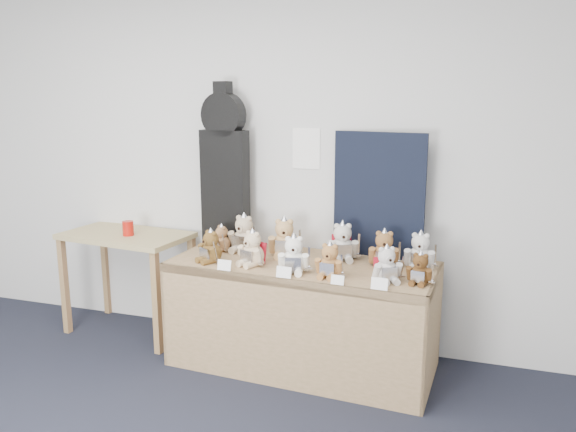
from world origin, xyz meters
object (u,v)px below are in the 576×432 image
(teddy_front_far_left, at_px, (210,248))
(teddy_back_right, at_px, (384,250))
(display_table, at_px, (299,288))
(teddy_front_centre, at_px, (294,256))
(side_table, at_px, (127,249))
(teddy_front_far_right, at_px, (387,266))
(teddy_back_end, at_px, (420,253))
(teddy_back_centre_right, at_px, (342,243))
(teddy_back_far_left, at_px, (221,239))
(teddy_front_left, at_px, (252,250))
(teddy_front_right, at_px, (330,262))
(teddy_back_left, at_px, (244,235))
(teddy_back_centre_left, at_px, (284,239))
(red_cup, at_px, (128,228))
(teddy_front_end, at_px, (420,270))
(guitar_case, at_px, (225,167))

(teddy_front_far_left, distance_m, teddy_back_right, 1.19)
(display_table, relative_size, teddy_front_centre, 6.69)
(side_table, xyz_separation_m, teddy_front_far_right, (2.11, -0.35, 0.16))
(teddy_back_right, relative_size, teddy_back_end, 1.00)
(teddy_back_centre_right, height_order, teddy_back_right, teddy_back_centre_right)
(teddy_back_far_left, bearing_deg, teddy_front_left, -0.32)
(display_table, bearing_deg, teddy_front_right, -30.49)
(teddy_back_left, bearing_deg, teddy_front_far_right, -10.53)
(teddy_front_right, xyz_separation_m, teddy_back_centre_left, (-0.42, 0.36, 0.03))
(teddy_front_far_right, relative_size, teddy_back_right, 0.91)
(red_cup, distance_m, teddy_back_centre_left, 1.27)
(teddy_front_left, height_order, teddy_front_right, teddy_front_left)
(teddy_front_far_right, distance_m, teddy_back_right, 0.32)
(teddy_front_right, xyz_separation_m, teddy_back_far_left, (-0.91, 0.35, -0.01))
(display_table, distance_m, teddy_front_left, 0.42)
(red_cup, bearing_deg, teddy_front_end, -7.07)
(red_cup, bearing_deg, teddy_front_far_right, -8.31)
(teddy_front_centre, relative_size, teddy_back_centre_right, 0.93)
(teddy_back_centre_left, bearing_deg, teddy_front_left, -130.22)
(teddy_front_far_left, relative_size, teddy_back_end, 0.91)
(teddy_front_end, bearing_deg, teddy_back_centre_right, 157.48)
(teddy_front_left, height_order, teddy_back_far_left, teddy_front_left)
(teddy_front_right, bearing_deg, teddy_front_end, 8.56)
(display_table, distance_m, teddy_back_centre_right, 0.44)
(teddy_back_centre_left, bearing_deg, teddy_front_far_right, -37.72)
(teddy_front_far_right, bearing_deg, teddy_back_end, 32.61)
(guitar_case, relative_size, teddy_front_centre, 4.42)
(display_table, xyz_separation_m, side_table, (-1.49, 0.20, 0.10))
(teddy_front_far_left, height_order, teddy_back_far_left, teddy_front_far_left)
(teddy_front_far_right, relative_size, teddy_back_far_left, 1.15)
(teddy_front_right, bearing_deg, teddy_back_right, 53.05)
(teddy_back_right, distance_m, teddy_back_end, 0.24)
(guitar_case, distance_m, teddy_front_far_right, 1.49)
(teddy_back_left, bearing_deg, red_cup, -167.85)
(display_table, distance_m, teddy_front_right, 0.41)
(side_table, height_order, teddy_front_right, teddy_front_right)
(teddy_back_centre_left, bearing_deg, teddy_front_end, -32.21)
(teddy_front_far_left, xyz_separation_m, teddy_back_far_left, (-0.05, 0.28, -0.01))
(teddy_front_left, distance_m, teddy_back_right, 0.89)
(side_table, xyz_separation_m, teddy_back_centre_right, (1.74, 0.03, 0.18))
(side_table, bearing_deg, teddy_back_centre_left, 6.32)
(teddy_front_left, distance_m, teddy_back_left, 0.36)
(teddy_back_centre_left, xyz_separation_m, teddy_back_end, (0.95, -0.01, -0.01))
(teddy_front_far_left, distance_m, teddy_back_centre_right, 0.92)
(guitar_case, relative_size, red_cup, 10.86)
(side_table, distance_m, teddy_back_centre_right, 1.75)
(guitar_case, relative_size, teddy_front_left, 4.52)
(teddy_front_end, bearing_deg, teddy_front_right, -165.83)
(teddy_front_far_left, height_order, teddy_back_centre_left, teddy_back_centre_left)
(teddy_front_far_right, height_order, teddy_back_centre_left, teddy_back_centre_left)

